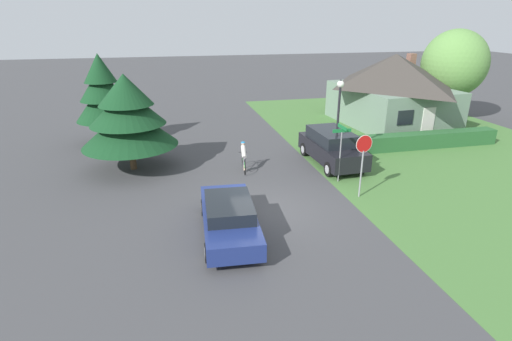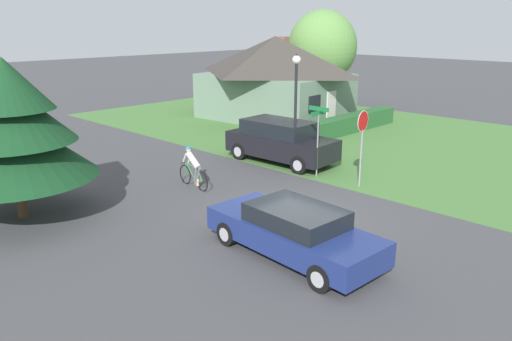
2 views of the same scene
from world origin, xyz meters
The scene contains 12 objects.
ground_plane centered at (0.00, 0.00, 0.00)m, with size 140.00×140.00×0.00m, color #424244.
grass_verge_right centered at (11.69, 4.00, 0.01)m, with size 16.00×36.00×0.01m, color #477538.
cottage_house centered at (12.24, 11.71, 2.56)m, with size 7.41×9.08×4.92m.
hedge_row centered at (11.52, 6.05, 0.45)m, with size 8.71×0.90×0.91m, color #285B2D.
sedan_left_lane centered at (-1.71, -1.38, 0.68)m, with size 2.13×4.89×1.34m.
cyclist centered at (0.06, 4.75, 0.70)m, with size 0.44×1.81×1.47m.
parked_suv_right centered at (4.76, 4.71, 0.90)m, with size 2.13×4.81×1.78m.
stop_sign centered at (4.28, 0.50, 1.97)m, with size 0.75×0.08×2.77m.
street_lamp centered at (4.56, 3.79, 3.10)m, with size 0.34×0.34×4.55m.
street_name_sign centered at (4.11, 2.30, 1.88)m, with size 0.90×0.90×2.72m.
conifer_tall_near centered at (-5.39, 6.24, 2.78)m, with size 4.68×4.68×4.79m.
deciduous_tree_right centered at (17.07, 11.84, 4.13)m, with size 4.57×4.57×6.53m.
Camera 2 is at (-10.69, -8.71, 5.72)m, focal length 35.00 mm.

